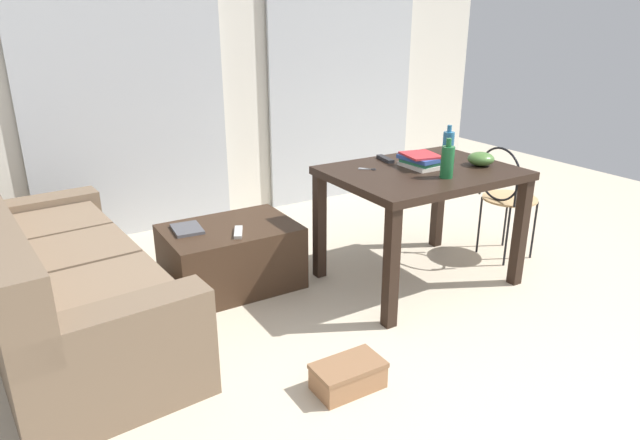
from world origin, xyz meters
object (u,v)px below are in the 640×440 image
shoebox (348,376)px  bottle_far (447,161)px  tv_remote_on_table (385,159)px  magazine (187,229)px  bowl (481,159)px  scissors (369,169)px  craft_table (421,186)px  coffee_table (231,256)px  wire_chair (504,190)px  tv_remote_primary (238,232)px  bottle_near (448,143)px  book_stack (421,160)px  couch (60,285)px

shoebox → bottle_far: bearing=26.6°
tv_remote_on_table → magazine: tv_remote_on_table is taller
bottle_far → bowl: (0.40, 0.10, -0.06)m
bowl → magazine: (-1.75, 0.76, -0.39)m
bowl → scissors: (-0.68, 0.29, -0.04)m
craft_table → scissors: scissors is taller
coffee_table → wire_chair: bearing=-17.3°
scissors → shoebox: scissors is taller
bottle_far → magazine: bearing=147.6°
scissors → tv_remote_primary: bearing=163.3°
magazine → tv_remote_primary: bearing=-35.7°
bowl → tv_remote_primary: (-1.50, 0.54, -0.39)m
coffee_table → tv_remote_on_table: bearing=-13.8°
bottle_near → magazine: (-1.77, 0.44, -0.43)m
bottle_near → scissors: 0.70m
book_stack → tv_remote_on_table: (-0.09, 0.26, -0.03)m
magazine → shoebox: (0.30, -1.39, -0.36)m
tv_remote_on_table → tv_remote_primary: tv_remote_on_table is taller
bowl → tv_remote_primary: 1.64m
wire_chair → bottle_far: size_ratio=3.50×
coffee_table → bottle_far: 1.51m
book_stack → shoebox: (-1.09, -0.80, -0.75)m
couch → bottle_far: (2.14, -0.72, 0.57)m
craft_table → bottle_far: bottle_far is taller
bottle_near → bowl: (-0.01, -0.32, -0.04)m
bottle_near → tv_remote_primary: size_ratio=1.13×
shoebox → tv_remote_primary: bearing=92.4°
scissors → magazine: (-1.07, 0.47, -0.35)m
craft_table → magazine: size_ratio=5.06×
couch → tv_remote_primary: (1.04, -0.08, 0.13)m
bottle_near → magazine: bottle_near is taller
magazine → shoebox: 1.47m
book_stack → tv_remote_primary: size_ratio=1.46×
wire_chair → bottle_near: (-0.37, 0.22, 0.34)m
bottle_far → bowl: 0.41m
coffee_table → scissors: (0.82, -0.39, 0.57)m
wire_chair → tv_remote_on_table: bearing=158.6°
wire_chair → tv_remote_on_table: wire_chair is taller
wire_chair → scissors: 1.11m
wire_chair → bowl: bearing=-165.6°
couch → scissors: (1.86, -0.32, 0.48)m
coffee_table → bottle_far: (1.10, -0.78, 0.67)m
bottle_near → book_stack: bottle_near is taller
tv_remote_primary → magazine: tv_remote_primary is taller
bottle_far → tv_remote_on_table: bearing=96.3°
coffee_table → tv_remote_on_table: (1.04, -0.26, 0.58)m
tv_remote_primary → shoebox: 1.22m
coffee_table → wire_chair: (1.88, -0.58, 0.31)m
craft_table → bottle_far: 0.31m
coffee_table → shoebox: (0.05, -1.31, -0.14)m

